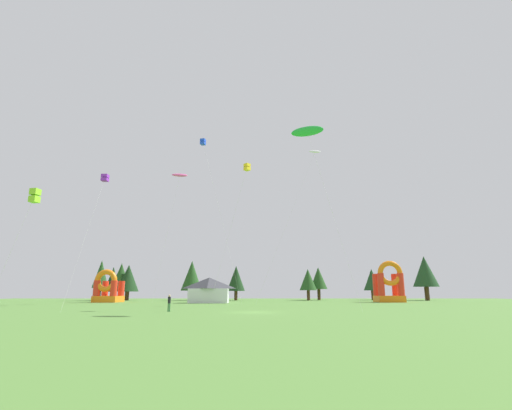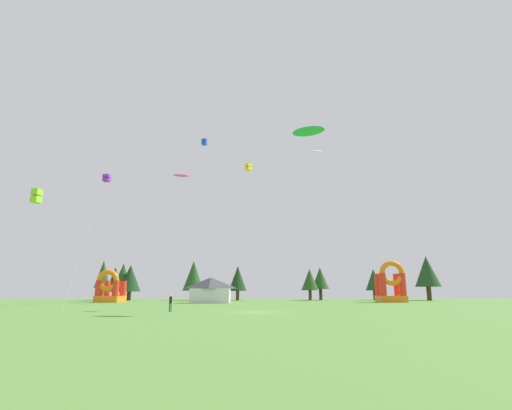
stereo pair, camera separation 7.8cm
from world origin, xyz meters
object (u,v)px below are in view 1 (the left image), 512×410
Objects in this scene: kite_yellow_box at (248,168)px; festival_tent at (210,290)px; person_near_camera at (171,301)px; kite_green_parafoil at (309,131)px; kite_purple_box at (107,178)px; kite_blue_box at (204,143)px; kite_lime_box at (37,196)px; kite_white_parafoil at (316,152)px; inflatable_yellow_castle at (391,286)px; kite_pink_parafoil at (181,175)px; inflatable_orange_dome at (110,291)px.

kite_yellow_box is 2.71× the size of festival_tent.
person_near_camera is 0.26× the size of festival_tent.
kite_green_parafoil is 11.86× the size of person_near_camera.
kite_yellow_box is at bearing 134.97° from kite_green_parafoil.
kite_blue_box is at bearing 61.59° from kite_purple_box.
kite_lime_box is 41.61m from kite_white_parafoil.
inflatable_yellow_castle is (24.20, 23.23, -13.91)m from kite_yellow_box.
festival_tent reaches higher than person_near_camera.
kite_purple_box is 0.65× the size of kite_white_parafoil.
kite_blue_box is 24.85m from festival_tent.
kite_pink_parafoil is at bearing 74.66° from kite_purple_box.
kite_blue_box is 34.56m from person_near_camera.
festival_tent is at bearing 5.88° from kite_pink_parafoil.
kite_green_parafoil reaches higher than kite_purple_box.
person_near_camera is 0.23× the size of inflatable_yellow_castle.
kite_blue_box is at bearing -122.72° from festival_tent.
inflatable_orange_dome is at bearing 164.96° from kite_white_parafoil.
kite_purple_box is 9.73× the size of person_near_camera.
inflatable_yellow_castle is (17.66, 29.78, -15.79)m from kite_green_parafoil.
kite_yellow_box is 36.58m from inflatable_orange_dome.
kite_green_parafoil reaches higher than inflatable_yellow_castle.
kite_white_parafoil is at bearing -144.73° from inflatable_yellow_castle.
inflatable_yellow_castle is at bearing 29.31° from kite_purple_box.
kite_white_parafoil is 23.28m from kite_pink_parafoil.
inflatable_orange_dome is at bearing 101.64° from kite_lime_box.
kite_lime_box is 0.46× the size of kite_pink_parafoil.
kite_white_parafoil is at bearing 52.16° from kite_yellow_box.
kite_yellow_box is at bearing -64.89° from kite_blue_box.
kite_yellow_box is at bearing -43.23° from inflatable_orange_dome.
kite_white_parafoil reaches higher than inflatable_orange_dome.
kite_yellow_box reaches higher than person_near_camera.
inflatable_yellow_castle is at bearing 0.33° from inflatable_orange_dome.
kite_blue_box is 28.90m from kite_green_parafoil.
kite_blue_box reaches higher than inflatable_orange_dome.
kite_yellow_box is 10.56× the size of person_near_camera.
kite_lime_box is at bearing -88.10° from kite_purple_box.
kite_blue_box is at bearing -81.99° from person_near_camera.
kite_white_parafoil reaches higher than kite_purple_box.
inflatable_orange_dome is (-7.71, 37.43, -7.55)m from kite_lime_box.
kite_green_parafoil is 3.48× the size of inflatable_orange_dome.
kite_blue_box is 1.60× the size of kite_yellow_box.
kite_white_parafoil is (18.51, -3.46, -3.04)m from kite_blue_box.
kite_white_parafoil is at bearing 45.84° from kite_lime_box.
festival_tent is at bearing 73.26° from kite_lime_box.
kite_pink_parafoil is 20.12m from festival_tent.
inflatable_yellow_castle is (32.18, 6.21, -24.06)m from kite_blue_box.
festival_tent is (17.85, -3.73, 0.12)m from inflatable_orange_dome.
inflatable_yellow_castle is at bearing 10.92° from kite_blue_box.
festival_tent is at bearing -85.32° from person_near_camera.
kite_lime_box is 35.52m from kite_pink_parafoil.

